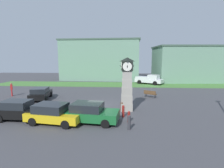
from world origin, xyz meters
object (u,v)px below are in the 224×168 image
bollard_near_tower (122,106)px  bench (150,93)px  bollard_mid_row (123,111)px  car_navy_sedan (19,110)px  car_by_building (90,112)px  car_far_lot (41,93)px  pickup_truck (149,79)px  bollard_end_row (129,122)px  bollard_far_row (129,116)px  clock_tower (127,85)px  car_near_tower (54,113)px  pedestrian_near_bench (12,88)px

bollard_near_tower → bench: bearing=60.2°
bollard_mid_row → car_navy_sedan: 8.58m
car_by_building → car_far_lot: size_ratio=1.01×
car_navy_sedan → pickup_truck: bearing=57.1°
pickup_truck → car_navy_sedan: bearing=-122.9°
bollard_end_row → car_navy_sedan: bearing=170.7°
bollard_far_row → car_far_lot: 12.63m
bollard_far_row → pickup_truck: 21.20m
clock_tower → car_near_tower: clock_tower is taller
bollard_end_row → car_navy_sedan: 9.04m
bollard_near_tower → car_navy_sedan: (-8.37, -2.81, 0.29)m
car_near_tower → pickup_truck: pickup_truck is taller
clock_tower → car_far_lot: 11.21m
clock_tower → car_navy_sedan: size_ratio=1.25×
bollard_end_row → car_by_building: 3.27m
car_near_tower → pickup_truck: (10.32, 21.33, 0.16)m
bollard_far_row → car_navy_sedan: car_navy_sedan is taller
bollard_end_row → bench: size_ratio=0.64×
car_navy_sedan → bench: size_ratio=2.47×
clock_tower → car_near_tower: bearing=-146.6°
car_navy_sedan → bollard_near_tower: bearing=18.6°
pedestrian_near_bench → bollard_far_row: bearing=-29.2°
bollard_far_row → pedestrian_near_bench: bearing=150.8°
bollard_mid_row → bench: bearing=66.2°
bollard_far_row → car_near_tower: (-5.83, -0.61, 0.32)m
car_far_lot → clock_tower: bearing=-20.2°
bollard_near_tower → car_far_lot: size_ratio=0.23×
car_by_building → bench: car_by_building is taller
bollard_far_row → car_navy_sedan: size_ratio=0.22×
car_navy_sedan → car_by_building: bearing=-1.8°
pickup_truck → clock_tower: bearing=-104.7°
clock_tower → bollard_far_row: 3.74m
car_by_building → pickup_truck: bearing=70.3°
bench → pickup_truck: bearing=82.6°
bollard_mid_row → car_far_lot: car_far_lot is taller
bollard_mid_row → bench: 8.49m
bollard_mid_row → car_near_tower: size_ratio=0.23×
bollard_far_row → bench: (2.96, 8.92, 0.08)m
clock_tower → bollard_near_tower: bearing=-138.1°
car_far_lot → bench: car_far_lot is taller
car_navy_sedan → car_near_tower: 3.16m
car_far_lot → bench: 13.64m
bollard_far_row → car_by_building: size_ratio=0.20×
car_near_tower → car_by_building: 2.82m
car_near_tower → pedestrian_near_bench: size_ratio=2.52×
car_navy_sedan → car_far_lot: car_navy_sedan is taller
bollard_far_row → bench: 9.40m
car_navy_sedan → car_near_tower: (3.11, -0.55, -0.03)m
bollard_near_tower → car_far_lot: 10.82m
bollard_far_row → car_navy_sedan: (-8.94, -0.06, 0.35)m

